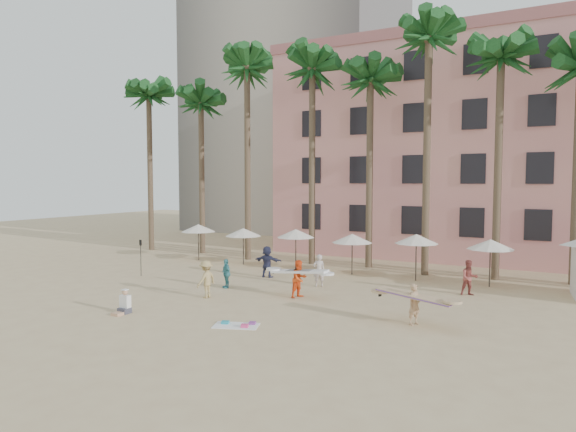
{
  "coord_description": "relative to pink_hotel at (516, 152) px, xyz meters",
  "views": [
    {
      "loc": [
        10.66,
        -17.02,
        5.84
      ],
      "look_at": [
        -1.96,
        6.0,
        4.0
      ],
      "focal_mm": 32.0,
      "sensor_mm": 36.0,
      "label": 1
    }
  ],
  "objects": [
    {
      "name": "pink_hotel",
      "position": [
        0.0,
        0.0,
        0.0
      ],
      "size": [
        35.0,
        14.0,
        16.0
      ],
      "primitive_type": "cube",
      "color": "#EE9E91",
      "rests_on": "ground"
    },
    {
      "name": "seated_man",
      "position": [
        -13.29,
        -27.07,
        -7.63
      ],
      "size": [
        0.47,
        0.81,
        1.06
      ],
      "color": "#3F3F4C",
      "rests_on": "ground"
    },
    {
      "name": "beach_towel",
      "position": [
        -7.85,
        -26.26,
        -7.97
      ],
      "size": [
        2.04,
        1.57,
        0.14
      ],
      "color": "white",
      "rests_on": "ground"
    },
    {
      "name": "grey_tower",
      "position": [
        -25.0,
        12.0,
        17.0
      ],
      "size": [
        22.0,
        18.0,
        50.0
      ],
      "primitive_type": "cube",
      "color": "#A89E8E",
      "rests_on": "ground"
    },
    {
      "name": "paddle",
      "position": [
        -19.1,
        -20.18,
        -6.59
      ],
      "size": [
        0.18,
        0.04,
        2.23
      ],
      "color": "black",
      "rests_on": "ground"
    },
    {
      "name": "ground",
      "position": [
        -7.0,
        -26.0,
        -8.0
      ],
      "size": [
        120.0,
        120.0,
        0.0
      ],
      "primitive_type": "plane",
      "color": "#D1B789",
      "rests_on": "ground"
    },
    {
      "name": "carrier_white",
      "position": [
        -7.97,
        -20.63,
        -7.01
      ],
      "size": [
        2.93,
        1.09,
        1.88
      ],
      "color": "#FF541A",
      "rests_on": "ground"
    },
    {
      "name": "palm_row",
      "position": [
        -6.49,
        -11.0,
        4.97
      ],
      "size": [
        44.4,
        5.4,
        16.3
      ],
      "color": "brown",
      "rests_on": "ground"
    },
    {
      "name": "beachgoers",
      "position": [
        -9.55,
        -18.85,
        -7.09
      ],
      "size": [
        12.95,
        7.95,
        1.89
      ],
      "color": "teal",
      "rests_on": "ground"
    },
    {
      "name": "carrier_yellow",
      "position": [
        -1.66,
        -22.68,
        -7.04
      ],
      "size": [
        3.15,
        1.18,
        1.67
      ],
      "color": "tan",
      "rests_on": "ground"
    },
    {
      "name": "umbrella_row",
      "position": [
        -10.0,
        -13.5,
        -5.67
      ],
      "size": [
        22.5,
        2.7,
        2.73
      ],
      "color": "#332B23",
      "rests_on": "ground"
    }
  ]
}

